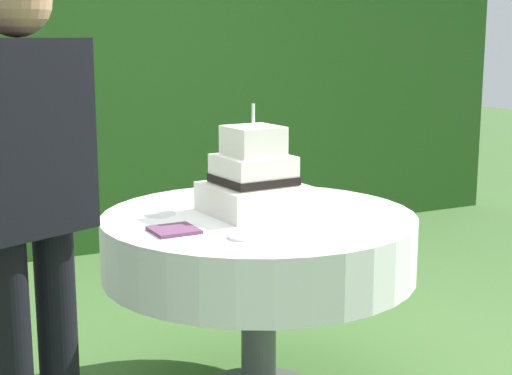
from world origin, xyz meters
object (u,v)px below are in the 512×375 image
object	(u,v)px
cake_table	(259,246)
standing_person	(27,205)
wedding_cake	(254,180)
serving_plate_far	(244,236)
serving_plate_near	(318,197)
serving_plate_right	(353,210)
serving_plate_left	(161,214)
napkin_stack	(174,230)

from	to	relation	value
cake_table	standing_person	bearing A→B (deg)	-161.80
wedding_cake	standing_person	size ratio (longest dim) A/B	0.26
wedding_cake	serving_plate_far	world-z (taller)	wedding_cake
serving_plate_near	wedding_cake	bearing A→B (deg)	-162.72
cake_table	serving_plate_right	world-z (taller)	serving_plate_right
serving_plate_near	serving_plate_left	xyz separation A→B (m)	(-0.69, 0.01, 0.00)
serving_plate_near	napkin_stack	bearing A→B (deg)	-160.95
wedding_cake	serving_plate_right	size ratio (longest dim) A/B	3.42
cake_table	wedding_cake	size ratio (longest dim) A/B	2.86
serving_plate_far	serving_plate_left	distance (m)	0.46
serving_plate_left	serving_plate_right	bearing A→B (deg)	-22.42
napkin_stack	standing_person	distance (m)	0.58
serving_plate_near	serving_plate_right	distance (m)	0.27
napkin_stack	cake_table	bearing A→B (deg)	15.41
wedding_cake	standing_person	xyz separation A→B (m)	(-0.89, -0.33, 0.06)
serving_plate_near	serving_plate_far	distance (m)	0.70
serving_plate_far	wedding_cake	bearing A→B (deg)	58.73
serving_plate_near	serving_plate_far	world-z (taller)	same
cake_table	wedding_cake	bearing A→B (deg)	94.17
cake_table	standing_person	xyz separation A→B (m)	(-0.89, -0.29, 0.30)
cake_table	standing_person	distance (m)	0.99
serving_plate_left	serving_plate_near	bearing A→B (deg)	-0.43
serving_plate_near	standing_person	distance (m)	1.33
serving_plate_near	serving_plate_left	distance (m)	0.69
serving_plate_right	napkin_stack	xyz separation A→B (m)	(-0.72, 0.02, 0.00)
wedding_cake	serving_plate_left	bearing A→B (deg)	160.80
serving_plate_right	napkin_stack	world-z (taller)	same
serving_plate_left	napkin_stack	xyz separation A→B (m)	(-0.04, -0.26, 0.00)
serving_plate_near	serving_plate_right	size ratio (longest dim) A/B	0.88
serving_plate_right	napkin_stack	bearing A→B (deg)	178.40
wedding_cake	napkin_stack	distance (m)	0.42
serving_plate_far	serving_plate_left	size ratio (longest dim) A/B	1.02
standing_person	napkin_stack	bearing A→B (deg)	20.19
cake_table	serving_plate_far	xyz separation A→B (m)	(-0.20, -0.28, 0.13)
serving_plate_left	standing_person	world-z (taller)	standing_person
napkin_stack	standing_person	world-z (taller)	standing_person
serving_plate_far	standing_person	world-z (taller)	standing_person
serving_plate_left	standing_person	size ratio (longest dim) A/B	0.07
serving_plate_far	serving_plate_right	size ratio (longest dim) A/B	0.92
cake_table	serving_plate_near	world-z (taller)	serving_plate_near
serving_plate_far	serving_plate_right	bearing A→B (deg)	16.57
wedding_cake	serving_plate_left	distance (m)	0.37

